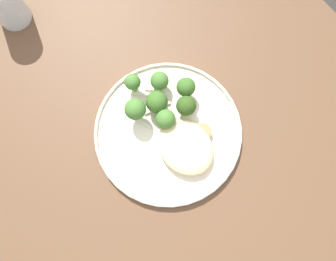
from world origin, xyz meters
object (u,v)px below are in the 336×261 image
Objects in this scene: broccoli_floret_left_leaning at (160,81)px; broccoli_floret_rear_charred at (133,83)px; broccoli_floret_right_tilted at (135,109)px; seared_scallop_tiny_bay at (178,127)px; broccoli_floret_center_pile at (186,87)px; dinner_plate at (168,132)px; seared_scallop_rear_pale at (184,146)px; broccoli_floret_small_sprig at (186,106)px; broccoli_floret_beside_noodles at (166,119)px; seared_scallop_right_edge at (174,139)px; water_glass at (4,2)px; seared_scallop_center_golden at (203,132)px; broccoli_floret_tall_stalk at (157,102)px; seared_scallop_on_noodles at (200,168)px.

broccoli_floret_rear_charred reaches higher than broccoli_floret_left_leaning.
broccoli_floret_left_leaning is 0.74× the size of broccoli_floret_right_tilted.
broccoli_floret_center_pile is (0.05, -0.06, 0.02)m from seared_scallop_tiny_bay.
dinner_plate is 0.02m from seared_scallop_tiny_bay.
seared_scallop_rear_pale is at bearing -171.20° from dinner_plate.
broccoli_floret_small_sprig reaches higher than dinner_plate.
broccoli_floret_beside_noodles is at bearing -22.95° from dinner_plate.
seared_scallop_tiny_bay is 0.03m from seared_scallop_right_edge.
seared_scallop_tiny_bay is 0.10m from broccoli_floret_left_leaning.
water_glass is (0.41, 0.13, 0.03)m from seared_scallop_tiny_bay.
broccoli_floret_right_tilted is at bearing -167.02° from water_glass.
dinner_plate is 6.16× the size of broccoli_floret_left_leaning.
seared_scallop_right_edge is at bearing 166.46° from broccoli_floret_beside_noodles.
water_glass reaches higher than broccoli_floret_center_pile.
water_glass is at bearing 14.83° from dinner_plate.
broccoli_floret_left_leaning reaches higher than seared_scallop_right_edge.
broccoli_floret_beside_noodles reaches higher than seared_scallop_center_golden.
broccoli_floret_beside_noodles is at bearing 110.77° from broccoli_floret_center_pile.
seared_scallop_rear_pale is (-0.04, 0.01, -0.00)m from seared_scallop_tiny_bay.
broccoli_floret_tall_stalk reaches higher than broccoli_floret_rear_charred.
water_glass reaches higher than broccoli_floret_right_tilted.
dinner_plate is 5.52× the size of broccoli_floret_tall_stalk.
seared_scallop_rear_pale is 0.05m from seared_scallop_on_noodles.
broccoli_floret_rear_charred is (0.07, 0.08, -0.00)m from broccoli_floret_center_pile.
seared_scallop_on_noodles is 0.82× the size of seared_scallop_right_edge.
seared_scallop_rear_pale and seared_scallop_on_noodles have the same top height.
broccoli_floret_right_tilted reaches higher than dinner_plate.
broccoli_floret_rear_charred is (0.16, 0.05, 0.02)m from seared_scallop_center_golden.
seared_scallop_tiny_bay is 1.00× the size of seared_scallop_center_golden.
broccoli_floret_rear_charred reaches higher than seared_scallop_on_noodles.
seared_scallop_right_edge is 0.62× the size of broccoli_floret_rear_charred.
broccoli_floret_tall_stalk is 1.11× the size of broccoli_floret_left_leaning.
seared_scallop_rear_pale is at bearing 140.97° from broccoli_floret_center_pile.
broccoli_floret_center_pile is at bearing -27.79° from seared_scallop_on_noodles.
broccoli_floret_rear_charred is 0.81× the size of broccoli_floret_right_tilted.
broccoli_floret_right_tilted reaches higher than seared_scallop_center_golden.
broccoli_floret_small_sprig is (0.06, -0.00, 0.02)m from seared_scallop_center_golden.
dinner_plate is at bearing 2.30° from seared_scallop_on_noodles.
water_glass is at bearing 16.36° from broccoli_floret_beside_noodles.
broccoli_floret_right_tilted is (0.07, 0.05, 0.03)m from seared_scallop_tiny_bay.
broccoli_floret_beside_noodles is (0.02, 0.01, 0.02)m from seared_scallop_tiny_bay.
seared_scallop_rear_pale is (0.00, 0.05, 0.00)m from seared_scallop_center_golden.
seared_scallop_on_noodles is at bearing 176.83° from seared_scallop_rear_pale.
seared_scallop_center_golden is 0.14m from broccoli_floret_right_tilted.
broccoli_floret_center_pile is at bearing -15.33° from seared_scallop_center_golden.
broccoli_floret_small_sprig reaches higher than seared_scallop_right_edge.
broccoli_floret_left_leaning is at bearing -72.57° from broccoli_floret_right_tilted.
seared_scallop_right_edge is 0.07m from broccoli_floret_small_sprig.
dinner_plate is 0.07m from seared_scallop_center_golden.
seared_scallop_rear_pale is 0.08m from broccoli_floret_small_sprig.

